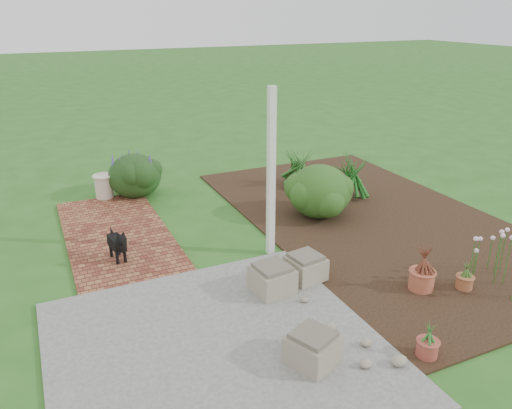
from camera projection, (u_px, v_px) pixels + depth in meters
name	position (u px, v px, depth m)	size (l,w,h in m)	color
ground	(255.00, 260.00, 7.38)	(80.00, 80.00, 0.00)	#27581B
concrete_patio	(218.00, 350.00, 5.41)	(3.50, 3.50, 0.04)	#5D5D5B
brick_path	(117.00, 233.00, 8.19)	(1.60, 3.50, 0.04)	#602A1E
garden_bed	(372.00, 219.00, 8.77)	(4.00, 7.00, 0.03)	black
veranda_post	(271.00, 175.00, 7.12)	(0.10, 0.10, 2.50)	white
stone_trough_near	(312.00, 349.00, 5.15)	(0.46, 0.46, 0.30)	gray
stone_trough_mid	(272.00, 280.00, 6.44)	(0.48, 0.48, 0.32)	#7A735D
stone_trough_far	(305.00, 268.00, 6.75)	(0.45, 0.45, 0.30)	gray
black_dog	(118.00, 243.00, 7.16)	(0.22, 0.55, 0.48)	black
cream_ceramic_urn	(104.00, 186.00, 9.59)	(0.33, 0.33, 0.45)	beige
evergreen_shrub	(319.00, 190.00, 8.73)	(1.10, 1.10, 0.94)	#0D390B
agapanthus_clump_back	(351.00, 172.00, 9.59)	(1.08, 1.08, 0.97)	#134015
agapanthus_clump_front	(298.00, 165.00, 10.20)	(1.01, 1.01, 0.90)	#0F3814
pink_flower_patch	(504.00, 261.00, 6.51)	(1.12, 1.12, 0.72)	#113D0F
terracotta_pot_bronze	(422.00, 280.00, 6.51)	(0.32, 0.32, 0.26)	#AA5239
terracotta_pot_small_left	(465.00, 282.00, 6.55)	(0.21, 0.21, 0.18)	#985633
terracotta_pot_small_right	(427.00, 348.00, 5.27)	(0.22, 0.22, 0.19)	#9C4135
purple_flowering_bush	(135.00, 175.00, 9.72)	(1.02, 1.02, 0.87)	black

